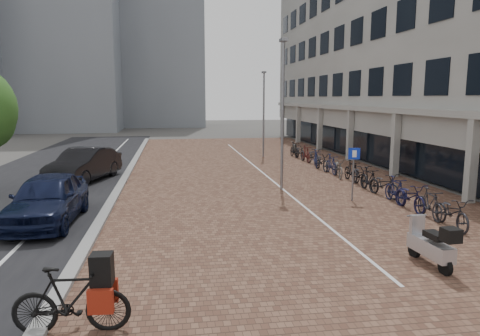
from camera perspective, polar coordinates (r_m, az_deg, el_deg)
name	(u,v)px	position (r m, az deg, el deg)	size (l,w,h in m)	color
ground	(273,248)	(12.50, 4.26, -10.21)	(140.00, 140.00, 0.00)	#474442
plaza_brick	(259,173)	(24.31, 2.51, -0.70)	(14.50, 42.00, 0.04)	brown
street_asphalt	(48,179)	(24.67, -23.44, -1.31)	(8.00, 50.00, 0.03)	black
curb	(126,176)	(23.96, -14.39, -0.97)	(0.35, 42.00, 0.14)	gray
lane_line	(88,178)	(24.23, -18.86, -1.18)	(0.12, 44.00, 0.00)	white
parking_line	(263,173)	(24.34, 2.97, -0.62)	(0.10, 30.00, 0.00)	white
office_building	(416,29)	(31.94, 21.61, 16.21)	(8.40, 40.00, 15.00)	#A2A29D
bg_towers	(75,18)	(62.33, -20.40, 17.58)	(33.00, 23.00, 32.00)	gray
car_navy	(47,199)	(15.93, -23.47, -3.64)	(1.95, 4.84, 1.65)	black
car_dark	(84,165)	(23.25, -19.37, 0.38)	(1.74, 5.00, 1.65)	black
hero_bike	(71,299)	(8.59, -20.85, -15.42)	(2.08, 0.70, 1.44)	black
scooter_front	(431,243)	(11.95, 23.26, -8.88)	(0.54, 1.71, 1.18)	#B2B1B6
parking_sign	(353,167)	(18.08, 14.35, 0.18)	(0.44, 0.17, 2.16)	slate
lamp_near	(282,117)	(19.66, 5.47, 6.53)	(0.12, 0.12, 6.54)	gray
lamp_far	(264,115)	(30.80, 3.05, 6.77)	(0.12, 0.12, 5.81)	slate
bike_row	(340,168)	(23.61, 12.72, 0.06)	(1.27, 20.44, 1.05)	black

